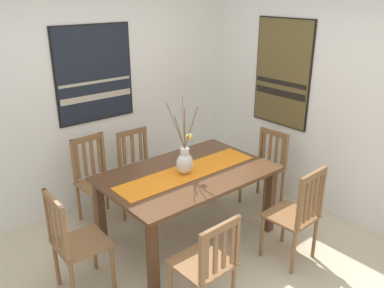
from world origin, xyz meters
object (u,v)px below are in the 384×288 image
Objects in this scene: dining_table at (188,182)px; chair_2 at (207,264)px; chair_3 at (297,214)px; centerpiece_vase at (185,161)px; painting_on_back_wall at (94,74)px; painting_on_side_wall at (283,73)px; chair_5 at (265,166)px; chair_1 at (139,167)px; chair_0 at (96,179)px; chair_4 at (75,242)px.

chair_2 is (-0.57, -0.93, -0.17)m from dining_table.
dining_table is 1.10m from chair_3.
centerpiece_vase is 0.70× the size of painting_on_back_wall.
painting_on_side_wall is (1.63, 0.15, 0.63)m from centerpiece_vase.
chair_3 is 0.77× the size of painting_on_side_wall.
chair_5 is 2.27m from painting_on_back_wall.
chair_5 is at bearing -38.19° from chair_1.
chair_0 reaches higher than chair_5.
chair_1 is 2.04m from painting_on_side_wall.
centerpiece_vase is at bearing 0.48° from chair_4.
chair_3 is at bearing -70.32° from painting_on_back_wall.
chair_1 is 1.57m from chair_4.
painting_on_back_wall is (-0.23, 1.33, 0.68)m from centerpiece_vase.
chair_4 is (-0.67, 0.91, 0.01)m from chair_2.
centerpiece_vase is at bearing -174.58° from painting_on_side_wall.
dining_table is at bearing 179.91° from chair_5.
centerpiece_vase is at bearing -170.51° from dining_table.
chair_2 is at bearing -153.46° from painting_on_side_wall.
chair_5 is 0.70× the size of painting_on_side_wall.
chair_2 is (-0.53, -0.92, -0.42)m from centerpiece_vase.
painting_on_back_wall is at bearing 82.43° from chair_2.
chair_5 is (2.44, 0.01, -0.01)m from chair_4.
dining_table is 1.55× the size of painting_on_back_wall.
painting_on_side_wall is at bearing 26.54° from chair_2.
chair_5 is at bearing 0.23° from centerpiece_vase.
chair_5 is at bearing -41.88° from painting_on_back_wall.
centerpiece_vase is 1.03m from chair_1.
painting_on_back_wall is 0.85× the size of painting_on_side_wall.
centerpiece_vase is at bearing 121.84° from chair_3.
chair_2 is at bearing -121.43° from dining_table.
chair_3 reaches higher than chair_2.
chair_1 is 1.95m from chair_2.
centerpiece_vase is (-0.04, -0.01, 0.24)m from dining_table.
chair_0 is at bearing 151.59° from chair_5.
painting_on_back_wall is (0.27, 0.38, 1.07)m from chair_0.
chair_0 is 1.08× the size of chair_5.
chair_5 is at bearing 27.56° from chair_2.
chair_3 is 2.63m from painting_on_back_wall.
dining_table is at bearing 9.49° from centerpiece_vase.
painting_on_back_wall reaches higher than chair_1.
chair_5 is at bearing -158.50° from painting_on_side_wall.
chair_1 is at bearing 86.37° from centerpiece_vase.
painting_on_side_wall is (2.15, 1.08, 1.05)m from chair_2.
painting_on_side_wall is (1.86, -1.17, -0.05)m from painting_on_back_wall.
chair_1 is 0.94× the size of chair_3.
chair_3 is 1.10× the size of chair_5.
centerpiece_vase is at bearing -93.63° from chair_1.
chair_5 is at bearing -0.09° from dining_table.
chair_1 is at bearing 153.40° from painting_on_side_wall.
centerpiece_vase is 1.51m from painting_on_back_wall.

